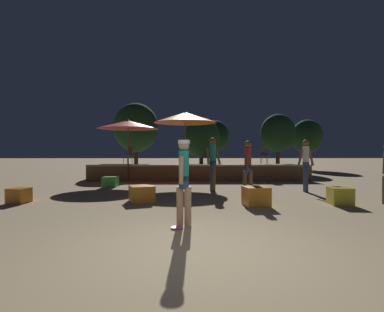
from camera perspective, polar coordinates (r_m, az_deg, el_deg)
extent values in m
plane|color=tan|center=(4.33, 1.74, -18.02)|extent=(120.00, 120.00, 0.00)
cube|color=brown|center=(15.44, 1.24, -3.06)|extent=(10.65, 2.68, 0.71)
cube|color=#CCB793|center=(14.12, 1.44, -1.82)|extent=(10.65, 0.12, 0.08)
cylinder|color=brown|center=(13.72, -1.29, 0.67)|extent=(0.05, 0.05, 2.72)
cone|color=orange|center=(13.81, -1.29, 7.34)|extent=(2.87, 2.87, 0.48)
sphere|color=orange|center=(13.84, -1.29, 8.50)|extent=(0.08, 0.08, 0.08)
cylinder|color=brown|center=(14.25, -12.05, 0.14)|extent=(0.05, 0.05, 2.47)
cone|color=red|center=(14.31, -12.07, 5.87)|extent=(2.81, 2.81, 0.39)
sphere|color=red|center=(14.33, -12.07, 6.80)|extent=(0.08, 0.08, 0.08)
cube|color=yellow|center=(8.88, 26.39, -6.85)|extent=(0.58, 0.58, 0.45)
cube|color=#4CC651|center=(12.36, -15.30, -4.77)|extent=(0.57, 0.57, 0.40)
cube|color=orange|center=(9.51, -30.08, -6.51)|extent=(0.55, 0.55, 0.40)
cube|color=orange|center=(7.99, 12.10, -7.50)|extent=(0.68, 0.68, 0.49)
cube|color=orange|center=(8.56, -9.54, -7.07)|extent=(0.82, 0.82, 0.45)
cylinder|color=brown|center=(9.32, 11.10, -5.34)|extent=(0.13, 0.13, 0.80)
cylinder|color=brown|center=(9.33, 10.06, -5.33)|extent=(0.13, 0.13, 0.80)
cylinder|color=#2D4C7F|center=(9.28, 10.59, -2.38)|extent=(0.21, 0.21, 0.24)
cylinder|color=#B22D33|center=(9.27, 10.60, -0.37)|extent=(0.21, 0.21, 0.61)
cylinder|color=brown|center=(9.44, 10.65, -0.77)|extent=(0.11, 0.15, 0.55)
cylinder|color=brown|center=(9.11, 10.54, -0.82)|extent=(0.13, 0.21, 0.55)
sphere|color=brown|center=(9.27, 10.60, 2.21)|extent=(0.22, 0.22, 0.22)
cylinder|color=tan|center=(5.66, -0.79, -9.62)|extent=(0.13, 0.13, 0.75)
cylinder|color=tan|center=(5.70, -2.32, -9.53)|extent=(0.13, 0.13, 0.75)
cylinder|color=#2D4C7F|center=(5.62, -1.56, -5.02)|extent=(0.19, 0.19, 0.24)
cylinder|color=teal|center=(5.59, -1.56, -1.90)|extent=(0.19, 0.19, 0.57)
cylinder|color=tan|center=(5.75, -1.09, -2.54)|extent=(0.11, 0.12, 0.51)
cylinder|color=tan|center=(5.45, -2.05, -2.72)|extent=(0.11, 0.12, 0.51)
sphere|color=tan|center=(5.59, -1.56, 2.08)|extent=(0.20, 0.20, 0.20)
cylinder|color=white|center=(5.59, -1.56, 2.70)|extent=(0.22, 0.22, 0.07)
cylinder|color=brown|center=(9.29, 32.80, -1.31)|extent=(0.13, 0.12, 0.52)
cylinder|color=#2D4C7F|center=(10.76, 3.79, -4.28)|extent=(0.13, 0.13, 0.88)
cylinder|color=brown|center=(10.58, 4.15, -4.37)|extent=(0.13, 0.13, 0.88)
cylinder|color=#2D4C7F|center=(10.64, 3.97, -1.53)|extent=(0.23, 0.23, 0.24)
cylinder|color=teal|center=(10.63, 3.97, 0.40)|extent=(0.23, 0.23, 0.68)
cylinder|color=brown|center=(10.56, 3.03, 0.04)|extent=(0.15, 0.11, 0.61)
cylinder|color=brown|center=(10.70, 4.90, 0.05)|extent=(0.27, 0.15, 0.60)
sphere|color=brown|center=(10.63, 3.98, 2.87)|extent=(0.24, 0.24, 0.24)
cylinder|color=#2D4C7F|center=(11.06, 20.95, -4.30)|extent=(0.13, 0.13, 0.84)
cylinder|color=#2D4C7F|center=(11.23, 20.73, -4.22)|extent=(0.13, 0.13, 0.84)
cylinder|color=#2D4C7F|center=(11.11, 20.85, -1.68)|extent=(0.22, 0.22, 0.24)
cylinder|color=white|center=(11.10, 20.86, 0.09)|extent=(0.22, 0.22, 0.65)
cylinder|color=brown|center=(11.14, 21.75, -0.26)|extent=(0.21, 0.11, 0.58)
cylinder|color=brown|center=(11.06, 19.96, -0.26)|extent=(0.21, 0.11, 0.58)
sphere|color=brown|center=(11.10, 20.87, 2.35)|extent=(0.23, 0.23, 0.23)
cylinder|color=#1E4C47|center=(15.67, -1.98, -0.59)|extent=(0.02, 0.02, 0.45)
cylinder|color=#1E4C47|center=(15.80, -0.98, -0.57)|extent=(0.02, 0.02, 0.45)
cylinder|color=#1E4C47|center=(15.95, -2.41, -0.56)|extent=(0.02, 0.02, 0.45)
cylinder|color=#1E4C47|center=(16.07, -1.42, -0.55)|extent=(0.02, 0.02, 0.45)
cylinder|color=#1E4C47|center=(15.87, -1.70, 0.24)|extent=(0.40, 0.40, 0.02)
cube|color=#1E4C47|center=(16.02, -1.94, 1.05)|extent=(0.34, 0.18, 0.45)
cylinder|color=#47474C|center=(15.37, 13.15, -0.64)|extent=(0.02, 0.02, 0.45)
cylinder|color=#47474C|center=(15.43, 14.25, -0.63)|extent=(0.02, 0.02, 0.45)
cylinder|color=#47474C|center=(15.66, 12.95, -0.61)|extent=(0.02, 0.02, 0.45)
cylinder|color=#47474C|center=(15.72, 14.02, -0.61)|extent=(0.02, 0.02, 0.45)
cylinder|color=#47474C|center=(15.54, 13.59, 0.21)|extent=(0.40, 0.40, 0.02)
cube|color=#47474C|center=(15.70, 13.48, 1.04)|extent=(0.36, 0.05, 0.45)
cylinder|color=#47474C|center=(15.61, -12.89, -0.61)|extent=(0.02, 0.02, 0.45)
cylinder|color=#47474C|center=(15.37, -12.21, -0.63)|extent=(0.02, 0.02, 0.45)
cylinder|color=#47474C|center=(15.79, -12.02, -0.59)|extent=(0.02, 0.02, 0.45)
cylinder|color=#47474C|center=(15.55, -11.34, -0.61)|extent=(0.02, 0.02, 0.45)
cylinder|color=#47474C|center=(15.57, -12.12, 0.22)|extent=(0.40, 0.40, 0.02)
cube|color=#47474C|center=(15.68, -11.63, 1.04)|extent=(0.29, 0.26, 0.45)
cylinder|color=#E54C99|center=(5.58, -2.88, -13.50)|extent=(0.22, 0.22, 0.03)
cylinder|color=#3D2B1C|center=(25.29, 21.01, -0.70)|extent=(0.28, 0.28, 1.50)
ellipsoid|color=#19381E|center=(25.31, 21.03, 3.47)|extent=(2.43, 2.43, 2.67)
cylinder|color=#3D2B1C|center=(20.97, 1.77, -1.34)|extent=(0.28, 0.28, 1.21)
ellipsoid|color=#1E4223|center=(20.98, 1.78, 3.49)|extent=(2.58, 2.58, 2.84)
cylinder|color=#3D2B1C|center=(20.64, -10.60, -0.77)|extent=(0.28, 0.28, 1.66)
ellipsoid|color=#1E4223|center=(20.69, -10.62, 5.30)|extent=(3.02, 3.02, 3.32)
cylinder|color=#3D2B1C|center=(25.80, 4.35, -0.44)|extent=(0.28, 0.28, 1.66)
ellipsoid|color=black|center=(25.83, 4.35, 3.84)|extent=(2.43, 2.43, 2.67)
cylinder|color=#3D2B1C|center=(22.18, 16.02, -0.72)|extent=(0.28, 0.28, 1.62)
ellipsoid|color=#19381E|center=(22.21, 16.04, 4.23)|extent=(2.46, 2.46, 2.70)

